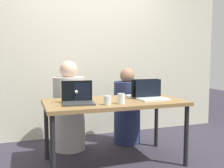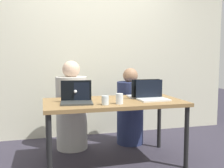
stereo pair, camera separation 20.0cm
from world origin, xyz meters
TOP-DOWN VIEW (x-y plane):
  - ground_plane at (0.00, 0.00)m, footprint 12.00×12.00m
  - back_wall at (0.00, 1.21)m, footprint 4.50×0.10m
  - desk at (0.00, 0.00)m, footprint 1.55×0.79m
  - person_on_left at (-0.41, 0.62)m, footprint 0.51×0.51m
  - person_on_right at (0.41, 0.62)m, footprint 0.39×0.39m
  - laptop_front_left at (-0.43, -0.06)m, footprint 0.35×0.29m
  - laptop_back_right at (0.41, 0.12)m, footprint 0.36×0.28m
  - laptop_front_right at (0.44, -0.06)m, footprint 0.34×0.27m
  - laptop_back_left at (-0.41, 0.09)m, footprint 0.34×0.28m
  - water_glass_center at (0.00, -0.22)m, footprint 0.08×0.08m
  - water_glass_left at (-0.16, -0.24)m, footprint 0.07×0.07m

SIDE VIEW (x-z plane):
  - ground_plane at x=0.00m, z-range 0.00..0.00m
  - person_on_right at x=0.41m, z-range -0.06..1.00m
  - person_on_left at x=-0.41m, z-range -0.07..1.10m
  - desk at x=0.00m, z-range 0.30..1.02m
  - water_glass_left at x=-0.16m, z-range 0.72..0.81m
  - laptop_back_left at x=-0.41m, z-range 0.66..0.88m
  - water_glass_center at x=0.00m, z-range 0.72..0.83m
  - laptop_front_right at x=0.44m, z-range 0.66..0.88m
  - laptop_back_right at x=0.41m, z-range 0.66..0.89m
  - laptop_front_left at x=-0.43m, z-range 0.66..0.89m
  - back_wall at x=0.00m, z-range 0.00..2.37m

